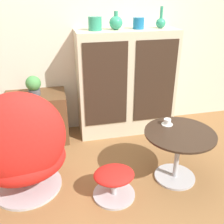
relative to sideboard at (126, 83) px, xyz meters
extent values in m
plane|color=olive|center=(-0.38, -1.17, -0.60)|extent=(12.00, 12.00, 0.00)
cube|color=beige|center=(-0.38, 0.22, 0.70)|extent=(6.40, 0.06, 2.60)
cube|color=beige|center=(0.00, 0.00, 0.00)|extent=(1.12, 0.38, 1.21)
cube|color=#332319|center=(-0.28, -0.19, 0.06)|extent=(0.47, 0.01, 0.92)
cube|color=#332319|center=(0.28, -0.19, 0.06)|extent=(0.47, 0.01, 0.92)
cube|color=brown|center=(-1.04, -0.02, -0.32)|extent=(0.65, 0.42, 0.56)
cylinder|color=beige|center=(-1.04, -0.23, -0.37)|extent=(0.23, 0.01, 0.23)
cylinder|color=#B7B7BC|center=(-1.13, -0.83, -0.59)|extent=(0.59, 0.59, 0.02)
cylinder|color=#B7B7BC|center=(-1.13, -0.83, -0.53)|extent=(0.06, 0.06, 0.11)
ellipsoid|color=red|center=(-1.13, -0.83, -0.31)|extent=(0.77, 0.67, 0.34)
ellipsoid|color=red|center=(-1.12, -0.96, -0.03)|extent=(0.76, 0.52, 0.76)
cylinder|color=#B7B7BC|center=(-0.41, -1.10, -0.59)|extent=(0.36, 0.36, 0.02)
cylinder|color=#B7B7BC|center=(-0.41, -1.10, -0.51)|extent=(0.04, 0.04, 0.15)
ellipsoid|color=red|center=(-0.41, -1.10, -0.39)|extent=(0.34, 0.29, 0.09)
cylinder|color=#B7B7BC|center=(0.20, -1.01, -0.59)|extent=(0.37, 0.37, 0.02)
cylinder|color=#B7B7BC|center=(0.20, -1.01, -0.36)|extent=(0.04, 0.04, 0.45)
cylinder|color=#332319|center=(0.20, -1.01, -0.13)|extent=(0.61, 0.61, 0.02)
cylinder|color=#2D8E6B|center=(-0.35, 0.00, 0.67)|extent=(0.14, 0.14, 0.14)
ellipsoid|color=#2D8E6B|center=(-0.13, 0.00, 0.67)|extent=(0.14, 0.14, 0.14)
cylinder|color=#2D8E6B|center=(-0.13, 0.00, 0.76)|extent=(0.04, 0.04, 0.05)
cylinder|color=#196699|center=(0.12, 0.00, 0.66)|extent=(0.12, 0.12, 0.12)
ellipsoid|color=#2D8E6B|center=(0.38, 0.00, 0.66)|extent=(0.11, 0.11, 0.11)
cylinder|color=#2D8E6B|center=(0.38, 0.00, 0.76)|extent=(0.03, 0.03, 0.12)
cylinder|color=#4C4C51|center=(-1.03, -0.02, -0.01)|extent=(0.13, 0.13, 0.06)
sphere|color=#478E47|center=(-1.03, -0.02, 0.09)|extent=(0.16, 0.16, 0.16)
cylinder|color=white|center=(0.15, -0.85, -0.12)|extent=(0.10, 0.10, 0.01)
cylinder|color=white|center=(0.15, -0.85, -0.09)|extent=(0.06, 0.06, 0.06)
camera|label=1|loc=(-0.81, -2.78, 1.01)|focal=42.00mm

